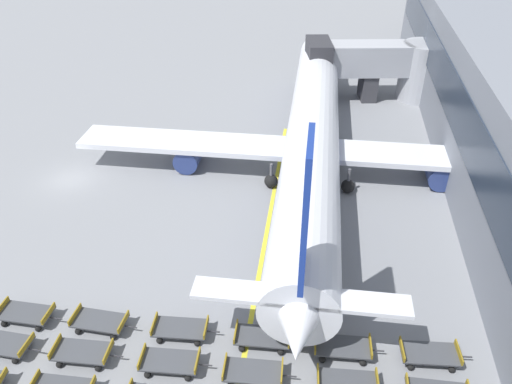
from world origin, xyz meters
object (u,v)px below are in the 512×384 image
Objects in this scene: baggage_dolly_row_mid_b_col_c at (180,329)px; baggage_dolly_row_mid_b_col_f at (430,354)px; baggage_dolly_row_mid_b_col_b at (100,322)px; baggage_dolly_row_mid_a_col_e at (347,383)px; baggage_dolly_row_mid_b_col_a at (26,314)px; baggage_dolly_row_mid_b_col_e at (342,347)px; baggage_dolly_row_mid_a_col_d at (253,373)px; baggage_dolly_row_mid_b_col_d at (262,337)px; airplane at (313,136)px; baggage_dolly_row_mid_a_col_a at (3,344)px; baggage_dolly_row_mid_a_col_c at (170,362)px; baggage_dolly_row_mid_a_col_b at (83,352)px.

baggage_dolly_row_mid_b_col_c is 13.18m from baggage_dolly_row_mid_b_col_f.
baggage_dolly_row_mid_b_col_b is 0.99× the size of baggage_dolly_row_mid_b_col_f.
baggage_dolly_row_mid_a_col_e is 1.01× the size of baggage_dolly_row_mid_b_col_a.
baggage_dolly_row_mid_a_col_e is 2.16m from baggage_dolly_row_mid_b_col_e.
baggage_dolly_row_mid_a_col_e is 9.21m from baggage_dolly_row_mid_b_col_c.
baggage_dolly_row_mid_a_col_d is 1.00× the size of baggage_dolly_row_mid_b_col_d.
baggage_dolly_row_mid_b_col_a is 8.90m from baggage_dolly_row_mid_b_col_c.
baggage_dolly_row_mid_a_col_e is 1.00× the size of baggage_dolly_row_mid_b_col_c.
airplane is 12.43× the size of baggage_dolly_row_mid_a_col_d.
baggage_dolly_row_mid_b_col_b is at bearing -178.12° from baggage_dolly_row_mid_b_col_d.
baggage_dolly_row_mid_a_col_a is 2.15m from baggage_dolly_row_mid_b_col_a.
baggage_dolly_row_mid_b_col_a is (-8.97, 1.90, 0.00)m from baggage_dolly_row_mid_a_col_c.
baggage_dolly_row_mid_a_col_e is 17.96m from baggage_dolly_row_mid_b_col_a.
baggage_dolly_row_mid_a_col_e is (17.94, 0.36, 0.00)m from baggage_dolly_row_mid_a_col_a.
baggage_dolly_row_mid_a_col_a is 1.00× the size of baggage_dolly_row_mid_a_col_c.
baggage_dolly_row_mid_a_col_b is 1.00× the size of baggage_dolly_row_mid_a_col_d.
baggage_dolly_row_mid_a_col_b is at bearing 1.75° from baggage_dolly_row_mid_a_col_a.
airplane is 12.42× the size of baggage_dolly_row_mid_b_col_e.
baggage_dolly_row_mid_b_col_f is (13.10, 2.50, 0.00)m from baggage_dolly_row_mid_a_col_c.
baggage_dolly_row_mid_b_col_a is (-13.25, 1.88, 0.00)m from baggage_dolly_row_mid_a_col_d.
baggage_dolly_row_mid_a_col_b and baggage_dolly_row_mid_b_col_e have the same top height.
baggage_dolly_row_mid_b_col_f is (22.07, 0.60, 0.00)m from baggage_dolly_row_mid_b_col_a.
airplane is 24.09m from baggage_dolly_row_mid_a_col_b.
baggage_dolly_row_mid_a_col_c and baggage_dolly_row_mid_a_col_d have the same top height.
baggage_dolly_row_mid_b_col_c is at bearing 15.12° from baggage_dolly_row_mid_a_col_a.
baggage_dolly_row_mid_a_col_e is at bearing 0.94° from baggage_dolly_row_mid_a_col_b.
airplane is at bearing 85.87° from baggage_dolly_row_mid_a_col_d.
baggage_dolly_row_mid_a_col_d is at bearing -8.06° from baggage_dolly_row_mid_b_col_a.
baggage_dolly_row_mid_b_col_d and baggage_dolly_row_mid_b_col_f have the same top height.
airplane is 12.52× the size of baggage_dolly_row_mid_b_col_a.
baggage_dolly_row_mid_b_col_c is 1.00× the size of baggage_dolly_row_mid_b_col_e.
baggage_dolly_row_mid_a_col_c is 1.00× the size of baggage_dolly_row_mid_a_col_d.
baggage_dolly_row_mid_a_col_d is 2.27m from baggage_dolly_row_mid_b_col_d.
baggage_dolly_row_mid_a_col_b is 1.00× the size of baggage_dolly_row_mid_a_col_c.
airplane is 26.40m from baggage_dolly_row_mid_a_col_a.
baggage_dolly_row_mid_a_col_c is at bearing -11.95° from baggage_dolly_row_mid_b_col_a.
baggage_dolly_row_mid_b_col_d is (-4.49, 2.18, 0.00)m from baggage_dolly_row_mid_a_col_e.
baggage_dolly_row_mid_a_col_d is at bearing -26.25° from baggage_dolly_row_mid_b_col_c.
baggage_dolly_row_mid_a_col_c is at bearing -88.01° from baggage_dolly_row_mid_b_col_c.
baggage_dolly_row_mid_b_col_b and baggage_dolly_row_mid_b_col_e have the same top height.
baggage_dolly_row_mid_b_col_d is at bearing 1.88° from baggage_dolly_row_mid_b_col_b.
baggage_dolly_row_mid_b_col_c is 4.50m from baggage_dolly_row_mid_b_col_d.
airplane is 20.30m from baggage_dolly_row_mid_b_col_c.
baggage_dolly_row_mid_b_col_f is (4.45, 0.25, 0.00)m from baggage_dolly_row_mid_b_col_e.
baggage_dolly_row_mid_a_col_a is 4.95m from baggage_dolly_row_mid_b_col_b.
airplane is at bearing 61.75° from baggage_dolly_row_mid_b_col_b.
baggage_dolly_row_mid_b_col_c is at bearing 26.52° from baggage_dolly_row_mid_a_col_b.
baggage_dolly_row_mid_a_col_e is 1.00× the size of baggage_dolly_row_mid_b_col_d.
baggage_dolly_row_mid_b_col_d is at bearing 154.06° from baggage_dolly_row_mid_a_col_e.
airplane is 21.69m from baggage_dolly_row_mid_a_col_e.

